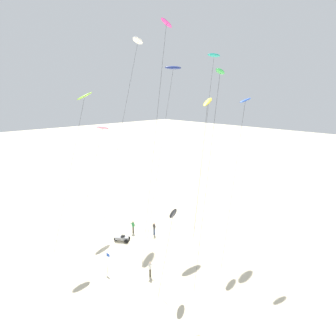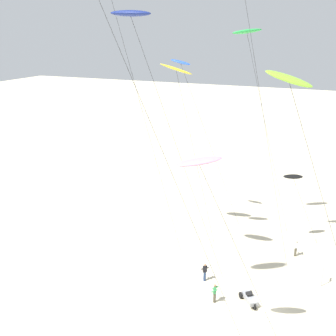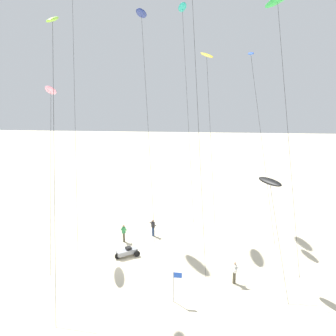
{
  "view_description": "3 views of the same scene",
  "coord_description": "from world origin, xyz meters",
  "px_view_note": "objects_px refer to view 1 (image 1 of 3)",
  "views": [
    {
      "loc": [
        31.75,
        -21.38,
        18.74
      ],
      "look_at": [
        2.96,
        6.13,
        9.21
      ],
      "focal_mm": 34.56,
      "sensor_mm": 36.0,
      "label": 1
    },
    {
      "loc": [
        -26.41,
        -3.51,
        20.58
      ],
      "look_at": [
        1.18,
        8.11,
        10.11
      ],
      "focal_mm": 41.98,
      "sensor_mm": 36.0,
      "label": 2
    },
    {
      "loc": [
        6.66,
        -20.93,
        12.25
      ],
      "look_at": [
        2.68,
        7.99,
        6.18
      ],
      "focal_mm": 30.75,
      "sensor_mm": 36.0,
      "label": 3
    }
  ],
  "objects_px": {
    "kite_black": "(173,214)",
    "kite_lime": "(84,98)",
    "kite_pink": "(102,129)",
    "kite_yellow": "(207,103)",
    "kite_teal": "(214,56)",
    "beach_buggy": "(122,238)",
    "kite_blue": "(245,103)",
    "marker_flag": "(108,258)",
    "kite_magenta": "(166,29)",
    "kite_flyer_middle": "(133,227)",
    "kite_flyer_furthest": "(150,269)",
    "kite_navy": "(173,69)",
    "kite_green": "(220,73)",
    "kite_flyer_nearest": "(154,229)",
    "kite_white": "(138,42)"
  },
  "relations": [
    {
      "from": "kite_green",
      "to": "kite_flyer_nearest",
      "type": "relative_size",
      "value": 12.55
    },
    {
      "from": "kite_blue",
      "to": "beach_buggy",
      "type": "bearing_deg",
      "value": -136.45
    },
    {
      "from": "kite_teal",
      "to": "kite_navy",
      "type": "distance_m",
      "value": 5.59
    },
    {
      "from": "marker_flag",
      "to": "beach_buggy",
      "type": "bearing_deg",
      "value": 131.8
    },
    {
      "from": "kite_pink",
      "to": "kite_black",
      "type": "distance_m",
      "value": 19.28
    },
    {
      "from": "kite_black",
      "to": "beach_buggy",
      "type": "bearing_deg",
      "value": 171.84
    },
    {
      "from": "kite_magenta",
      "to": "kite_yellow",
      "type": "bearing_deg",
      "value": 74.76
    },
    {
      "from": "kite_teal",
      "to": "kite_flyer_middle",
      "type": "height_order",
      "value": "kite_teal"
    },
    {
      "from": "kite_blue",
      "to": "kite_flyer_furthest",
      "type": "bearing_deg",
      "value": -98.95
    },
    {
      "from": "kite_flyer_middle",
      "to": "kite_yellow",
      "type": "bearing_deg",
      "value": 41.03
    },
    {
      "from": "kite_flyer_furthest",
      "to": "marker_flag",
      "type": "height_order",
      "value": "marker_flag"
    },
    {
      "from": "kite_navy",
      "to": "beach_buggy",
      "type": "height_order",
      "value": "kite_navy"
    },
    {
      "from": "kite_black",
      "to": "kite_flyer_furthest",
      "type": "bearing_deg",
      "value": -153.37
    },
    {
      "from": "kite_green",
      "to": "kite_yellow",
      "type": "bearing_deg",
      "value": 138.23
    },
    {
      "from": "kite_flyer_middle",
      "to": "marker_flag",
      "type": "bearing_deg",
      "value": -53.74
    },
    {
      "from": "kite_teal",
      "to": "kite_flyer_middle",
      "type": "xyz_separation_m",
      "value": [
        -4.3,
        -10.81,
        -22.26
      ]
    },
    {
      "from": "kite_flyer_middle",
      "to": "marker_flag",
      "type": "xyz_separation_m",
      "value": [
        5.73,
        -7.81,
        0.6
      ]
    },
    {
      "from": "kite_white",
      "to": "kite_teal",
      "type": "bearing_deg",
      "value": 20.5
    },
    {
      "from": "kite_flyer_furthest",
      "to": "kite_lime",
      "type": "bearing_deg",
      "value": 176.41
    },
    {
      "from": "kite_green",
      "to": "kite_black",
      "type": "xyz_separation_m",
      "value": [
        -0.78,
        -5.52,
        -13.16
      ]
    },
    {
      "from": "kite_lime",
      "to": "kite_flyer_furthest",
      "type": "bearing_deg",
      "value": -3.59
    },
    {
      "from": "kite_lime",
      "to": "beach_buggy",
      "type": "xyz_separation_m",
      "value": [
        4.16,
        1.86,
        -17.52
      ]
    },
    {
      "from": "kite_flyer_nearest",
      "to": "kite_flyer_middle",
      "type": "distance_m",
      "value": 2.95
    },
    {
      "from": "kite_white",
      "to": "kite_flyer_furthest",
      "type": "xyz_separation_m",
      "value": [
        16.26,
        -11.97,
        -24.81
      ]
    },
    {
      "from": "kite_white",
      "to": "kite_blue",
      "type": "bearing_deg",
      "value": 2.33
    },
    {
      "from": "kite_yellow",
      "to": "kite_blue",
      "type": "relative_size",
      "value": 1.0
    },
    {
      "from": "kite_navy",
      "to": "kite_flyer_nearest",
      "type": "distance_m",
      "value": 21.53
    },
    {
      "from": "kite_flyer_nearest",
      "to": "marker_flag",
      "type": "bearing_deg",
      "value": -70.9
    },
    {
      "from": "kite_teal",
      "to": "kite_black",
      "type": "distance_m",
      "value": 23.11
    },
    {
      "from": "kite_navy",
      "to": "beach_buggy",
      "type": "relative_size",
      "value": 11.12
    },
    {
      "from": "kite_navy",
      "to": "kite_green",
      "type": "bearing_deg",
      "value": -24.9
    },
    {
      "from": "kite_magenta",
      "to": "kite_flyer_middle",
      "type": "distance_m",
      "value": 24.93
    },
    {
      "from": "kite_pink",
      "to": "kite_lime",
      "type": "height_order",
      "value": "kite_lime"
    },
    {
      "from": "kite_black",
      "to": "kite_white",
      "type": "bearing_deg",
      "value": 149.53
    },
    {
      "from": "kite_green",
      "to": "kite_black",
      "type": "relative_size",
      "value": 2.76
    },
    {
      "from": "marker_flag",
      "to": "kite_yellow",
      "type": "bearing_deg",
      "value": 84.08
    },
    {
      "from": "kite_green",
      "to": "marker_flag",
      "type": "bearing_deg",
      "value": -126.94
    },
    {
      "from": "kite_yellow",
      "to": "kite_teal",
      "type": "relative_size",
      "value": 0.76
    },
    {
      "from": "kite_navy",
      "to": "kite_lime",
      "type": "distance_m",
      "value": 12.57
    },
    {
      "from": "kite_teal",
      "to": "marker_flag",
      "type": "bearing_deg",
      "value": -85.61
    },
    {
      "from": "kite_teal",
      "to": "kite_flyer_furthest",
      "type": "bearing_deg",
      "value": -71.58
    },
    {
      "from": "kite_lime",
      "to": "marker_flag",
      "type": "height_order",
      "value": "kite_lime"
    },
    {
      "from": "kite_magenta",
      "to": "kite_black",
      "type": "relative_size",
      "value": 3.46
    },
    {
      "from": "kite_teal",
      "to": "kite_flyer_middle",
      "type": "distance_m",
      "value": 25.12
    },
    {
      "from": "kite_black",
      "to": "beach_buggy",
      "type": "relative_size",
      "value": 3.83
    },
    {
      "from": "kite_black",
      "to": "kite_lime",
      "type": "distance_m",
      "value": 18.4
    },
    {
      "from": "marker_flag",
      "to": "kite_flyer_furthest",
      "type": "bearing_deg",
      "value": 33.18
    },
    {
      "from": "kite_blue",
      "to": "marker_flag",
      "type": "distance_m",
      "value": 22.8
    },
    {
      "from": "kite_pink",
      "to": "kite_flyer_furthest",
      "type": "xyz_separation_m",
      "value": [
        15.57,
        -4.89,
        -12.76
      ]
    },
    {
      "from": "marker_flag",
      "to": "kite_flyer_middle",
      "type": "bearing_deg",
      "value": 126.26
    }
  ]
}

